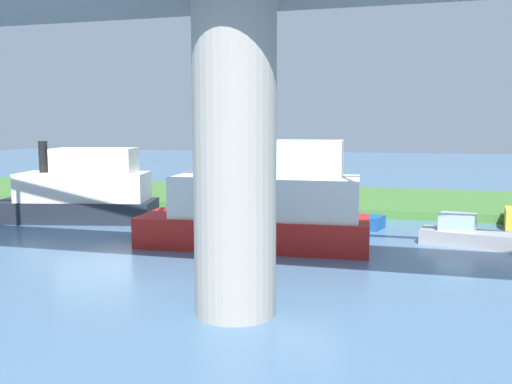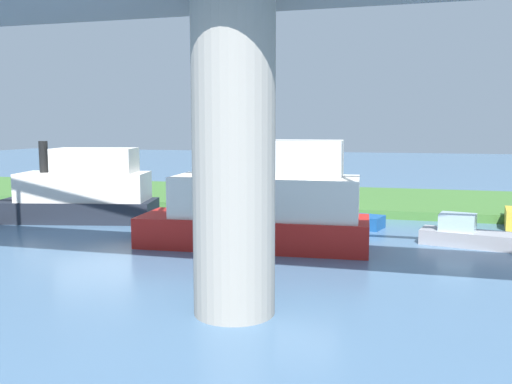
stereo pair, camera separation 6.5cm
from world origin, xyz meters
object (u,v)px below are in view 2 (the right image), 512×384
at_px(pontoon_yellow, 467,234).
at_px(mooring_post, 302,200).
at_px(houseboat_blue, 81,192).
at_px(person_on_bank, 344,194).
at_px(bridge_pylon, 234,161).
at_px(motorboat_white, 261,204).
at_px(motorboat_red, 340,216).

bearing_deg(pontoon_yellow, mooring_post, -37.21).
bearing_deg(mooring_post, houseboat_blue, 24.87).
bearing_deg(person_on_bank, mooring_post, 29.48).
xyz_separation_m(person_on_bank, houseboat_blue, (14.28, 6.87, 0.50)).
bearing_deg(houseboat_blue, mooring_post, -155.13).
height_order(mooring_post, houseboat_blue, houseboat_blue).
height_order(bridge_pylon, motorboat_white, bridge_pylon).
relative_size(bridge_pylon, pontoon_yellow, 1.96).
distance_m(mooring_post, motorboat_red, 4.23).
xyz_separation_m(houseboat_blue, pontoon_yellow, (-20.64, 1.21, -1.18)).
relative_size(bridge_pylon, motorboat_white, 0.85).
height_order(bridge_pylon, mooring_post, bridge_pylon).
relative_size(motorboat_white, pontoon_yellow, 2.31).
bearing_deg(houseboat_blue, person_on_bank, -154.31).
bearing_deg(motorboat_red, mooring_post, -50.32).
relative_size(bridge_pylon, person_on_bank, 6.41).
xyz_separation_m(motorboat_white, houseboat_blue, (11.58, -3.77, -0.26)).
bearing_deg(motorboat_white, houseboat_blue, -18.01).
bearing_deg(houseboat_blue, motorboat_red, -171.23).
xyz_separation_m(mooring_post, motorboat_white, (0.25, 9.25, 1.04)).
xyz_separation_m(person_on_bank, pontoon_yellow, (-6.36, 8.08, -0.69)).
height_order(motorboat_white, motorboat_red, motorboat_white).
bearing_deg(person_on_bank, houseboat_blue, 25.69).
bearing_deg(mooring_post, person_on_bank, -150.52).
bearing_deg(mooring_post, pontoon_yellow, 142.79).
bearing_deg(motorboat_red, pontoon_yellow, 150.61).
xyz_separation_m(motorboat_white, motorboat_red, (-2.94, -6.01, -1.43)).
bearing_deg(bridge_pylon, person_on_bank, -93.89).
height_order(motorboat_red, pontoon_yellow, motorboat_red).
height_order(motorboat_white, houseboat_blue, motorboat_white).
bearing_deg(person_on_bank, pontoon_yellow, 128.20).
relative_size(motorboat_white, motorboat_red, 2.28).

